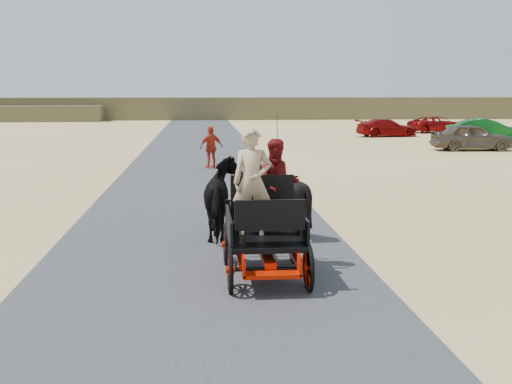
{
  "coord_description": "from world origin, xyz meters",
  "views": [
    {
      "loc": [
        -0.01,
        -10.27,
        3.13
      ],
      "look_at": [
        1.06,
        1.89,
        1.2
      ],
      "focal_mm": 45.0,
      "sensor_mm": 36.0,
      "label": 1
    }
  ],
  "objects": [
    {
      "name": "road",
      "position": [
        0.0,
        0.0,
        0.01
      ],
      "size": [
        6.0,
        140.0,
        0.01
      ],
      "primitive_type": "cube",
      "color": "#38383A",
      "rests_on": "ground"
    },
    {
      "name": "horse_right",
      "position": [
        1.61,
        3.29,
        0.85
      ],
      "size": [
        1.37,
        1.54,
        1.7
      ],
      "primitive_type": "imported",
      "rotation": [
        0.0,
        0.0,
        3.14
      ],
      "color": "black",
      "rests_on": "ground"
    },
    {
      "name": "ground",
      "position": [
        0.0,
        0.0,
        0.0
      ],
      "size": [
        140.0,
        140.0,
        0.0
      ],
      "primitive_type": "plane",
      "color": "tan"
    },
    {
      "name": "car_c",
      "position": [
        12.84,
        33.04,
        0.6
      ],
      "size": [
        4.36,
        2.26,
        1.21
      ],
      "primitive_type": "imported",
      "rotation": [
        0.0,
        0.0,
        1.71
      ],
      "color": "maroon",
      "rests_on": "ground"
    },
    {
      "name": "ridge_far",
      "position": [
        0.0,
        62.0,
        1.2
      ],
      "size": [
        140.0,
        6.0,
        2.4
      ],
      "primitive_type": "cube",
      "color": "brown",
      "rests_on": "ground"
    },
    {
      "name": "horse_left",
      "position": [
        0.51,
        3.29,
        0.85
      ],
      "size": [
        0.91,
        2.01,
        1.7
      ],
      "primitive_type": "imported",
      "rotation": [
        0.0,
        0.0,
        3.14
      ],
      "color": "black",
      "rests_on": "ground"
    },
    {
      "name": "carriage",
      "position": [
        1.06,
        0.29,
        0.36
      ],
      "size": [
        1.3,
        2.4,
        0.72
      ],
      "primitive_type": null,
      "color": "black",
      "rests_on": "ground"
    },
    {
      "name": "passenger_woman",
      "position": [
        1.36,
        0.89,
        1.51
      ],
      "size": [
        0.77,
        0.6,
        1.58
      ],
      "primitive_type": "imported",
      "color": "#660C0F",
      "rests_on": "carriage"
    },
    {
      "name": "car_b",
      "position": [
        16.74,
        25.9,
        0.76
      ],
      "size": [
        4.87,
        2.74,
        1.52
      ],
      "primitive_type": "imported",
      "rotation": [
        0.0,
        0.0,
        1.31
      ],
      "color": "#0C4C19",
      "rests_on": "ground"
    },
    {
      "name": "pedestrian",
      "position": [
        0.45,
        15.76,
        0.86
      ],
      "size": [
        1.09,
        0.8,
        1.73
      ],
      "primitive_type": "imported",
      "rotation": [
        0.0,
        0.0,
        3.57
      ],
      "color": "#B12A14",
      "rests_on": "ground"
    },
    {
      "name": "car_d",
      "position": [
        17.96,
        36.97,
        0.61
      ],
      "size": [
        4.71,
        2.78,
        1.23
      ],
      "primitive_type": "imported",
      "rotation": [
        0.0,
        0.0,
        1.74
      ],
      "color": "maroon",
      "rests_on": "ground"
    },
    {
      "name": "car_a",
      "position": [
        14.33,
        22.52,
        0.71
      ],
      "size": [
        4.27,
        1.95,
        1.42
      ],
      "primitive_type": "imported",
      "rotation": [
        0.0,
        0.0,
        1.51
      ],
      "color": "brown",
      "rests_on": "ground"
    },
    {
      "name": "driver_man",
      "position": [
        0.86,
        0.34,
        1.62
      ],
      "size": [
        0.66,
        0.43,
        1.8
      ],
      "primitive_type": "imported",
      "color": "tan",
      "rests_on": "carriage"
    }
  ]
}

